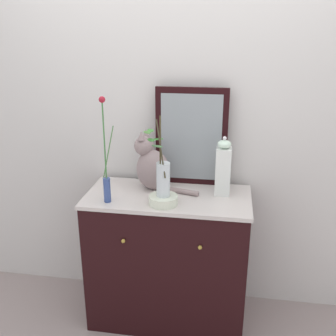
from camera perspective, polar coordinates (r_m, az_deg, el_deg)
ground_plane at (r=2.93m, az=-0.00°, el=-20.37°), size 6.00×6.00×0.00m
wall_back at (r=2.63m, az=1.12°, el=6.76°), size 4.40×0.08×2.60m
sideboard at (r=2.66m, az=-0.00°, el=-12.90°), size 1.02×0.51×0.91m
mirror_leaning at (r=2.54m, az=3.39°, el=4.48°), size 0.46×0.03×0.64m
cat_sitting at (r=2.49m, az=-2.36°, el=0.35°), size 0.43×0.20×0.38m
vase_slim_green at (r=2.32m, az=-8.93°, el=-0.86°), size 0.08×0.04×0.63m
bowl_porcelain at (r=2.32m, az=-0.68°, el=-4.64°), size 0.17×0.17×0.05m
vase_glass_clear at (r=2.26m, az=-0.79°, el=-1.21°), size 0.15×0.15×0.47m
jar_lidded_porcelain at (r=2.43m, az=8.00°, el=-0.02°), size 0.09×0.09×0.37m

